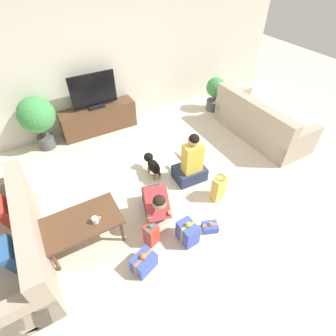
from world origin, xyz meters
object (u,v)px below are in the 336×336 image
at_px(potted_plant_corner_right, 215,92).
at_px(person_kneeling, 156,203).
at_px(tv, 94,93).
at_px(dog, 152,164).
at_px(gift_box_c, 144,262).
at_px(sofa_right, 260,123).
at_px(tv_console, 99,119).
at_px(coffee_table, 82,223).
at_px(gift_box_d, 210,227).
at_px(gift_box_b, 151,234).
at_px(mug, 95,220).
at_px(gift_box_a, 188,232).
at_px(person_sitting, 191,164).
at_px(gift_bag_a, 219,188).
at_px(potted_plant_back_left, 37,117).
at_px(sofa_left, 10,247).

relative_size(potted_plant_corner_right, person_kneeling, 0.98).
xyz_separation_m(tv, dog, (0.36, -1.78, -0.67)).
bearing_deg(gift_box_c, sofa_right, 23.65).
bearing_deg(sofa_right, tv_console, 57.24).
xyz_separation_m(coffee_table, gift_box_d, (1.60, -0.70, -0.34)).
relative_size(tv, gift_box_d, 3.44).
relative_size(gift_box_b, gift_box_c, 1.07).
relative_size(sofa_right, tv, 2.23).
height_order(sofa_right, mug, sofa_right).
bearing_deg(person_kneeling, gift_box_d, -30.03).
height_order(coffee_table, gift_box_a, coffee_table).
xyz_separation_m(person_sitting, gift_box_b, (-1.15, -0.78, -0.18)).
height_order(sofa_right, tv, tv).
relative_size(potted_plant_corner_right, gift_box_a, 2.07).
distance_m(tv_console, gift_bag_a, 3.00).
bearing_deg(gift_bag_a, coffee_table, 173.11).
distance_m(coffee_table, gift_box_c, 0.95).
xyz_separation_m(tv_console, gift_box_c, (-0.56, -3.32, -0.16)).
bearing_deg(potted_plant_back_left, tv, 2.54).
bearing_deg(mug, person_sitting, 14.20).
relative_size(sofa_left, potted_plant_back_left, 1.88).
bearing_deg(gift_box_b, dog, 62.26).
height_order(potted_plant_back_left, gift_box_a, potted_plant_back_left).
distance_m(potted_plant_back_left, gift_box_b, 3.13).
xyz_separation_m(gift_box_c, gift_bag_a, (1.56, 0.50, 0.10)).
bearing_deg(potted_plant_corner_right, gift_bag_a, -125.79).
xyz_separation_m(sofa_left, potted_plant_corner_right, (4.66, 1.94, 0.15)).
bearing_deg(potted_plant_back_left, potted_plant_corner_right, -6.23).
bearing_deg(sofa_right, person_sitting, 101.70).
bearing_deg(sofa_right, gift_bag_a, 118.34).
distance_m(potted_plant_corner_right, gift_box_a, 3.78).
height_order(person_sitting, gift_bag_a, person_sitting).
bearing_deg(tv, potted_plant_corner_right, -9.84).
distance_m(gift_box_a, mug, 1.25).
height_order(gift_box_c, gift_bag_a, gift_bag_a).
bearing_deg(tv_console, person_sitting, -69.24).
distance_m(sofa_right, tv, 3.43).
bearing_deg(gift_box_c, gift_bag_a, 17.63).
relative_size(tv, person_kneeling, 1.13).
bearing_deg(mug, tv, 71.20).
bearing_deg(tv, sofa_left, -129.18).
bearing_deg(tv_console, gift_box_a, -87.40).
relative_size(gift_box_d, mug, 2.20).
xyz_separation_m(gift_box_d, mug, (-1.44, 0.58, 0.44)).
relative_size(dog, gift_box_b, 1.52).
xyz_separation_m(sofa_left, gift_box_a, (2.11, -0.84, -0.14)).
relative_size(tv_console, tv, 1.71).
distance_m(coffee_table, gift_bag_a, 2.10).
bearing_deg(potted_plant_corner_right, tv_console, 170.16).
bearing_deg(dog, gift_box_c, 61.24).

